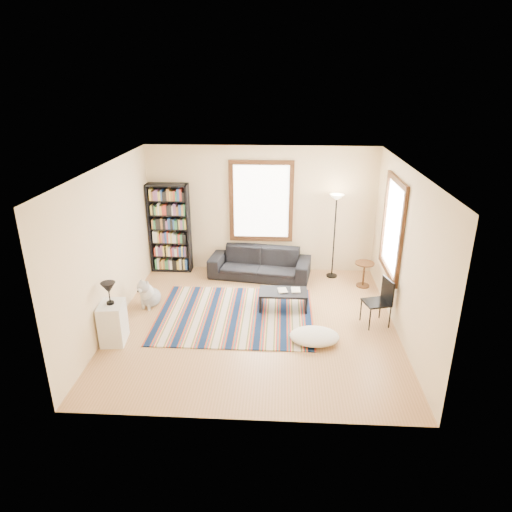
# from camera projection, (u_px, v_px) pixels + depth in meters

# --- Properties ---
(floor) EXTENTS (5.00, 5.00, 0.10)m
(floor) POSITION_uv_depth(u_px,v_px,m) (254.00, 325.00, 8.25)
(floor) COLOR tan
(floor) RESTS_ON ground
(ceiling) EXTENTS (5.00, 5.00, 0.10)m
(ceiling) POSITION_uv_depth(u_px,v_px,m) (254.00, 165.00, 7.18)
(ceiling) COLOR white
(ceiling) RESTS_ON floor
(wall_back) EXTENTS (5.00, 0.10, 2.80)m
(wall_back) POSITION_uv_depth(u_px,v_px,m) (261.00, 209.00, 10.08)
(wall_back) COLOR beige
(wall_back) RESTS_ON floor
(wall_front) EXTENTS (5.00, 0.10, 2.80)m
(wall_front) POSITION_uv_depth(u_px,v_px,m) (241.00, 328.00, 5.35)
(wall_front) COLOR beige
(wall_front) RESTS_ON floor
(wall_left) EXTENTS (0.10, 5.00, 2.80)m
(wall_left) POSITION_uv_depth(u_px,v_px,m) (107.00, 247.00, 7.85)
(wall_left) COLOR beige
(wall_left) RESTS_ON floor
(wall_right) EXTENTS (0.10, 5.00, 2.80)m
(wall_right) POSITION_uv_depth(u_px,v_px,m) (407.00, 254.00, 7.58)
(wall_right) COLOR beige
(wall_right) RESTS_ON floor
(window_back) EXTENTS (1.20, 0.06, 1.60)m
(window_back) POSITION_uv_depth(u_px,v_px,m) (261.00, 202.00, 9.93)
(window_back) COLOR white
(window_back) RESTS_ON wall_back
(window_right) EXTENTS (0.06, 1.20, 1.60)m
(window_right) POSITION_uv_depth(u_px,v_px,m) (393.00, 227.00, 8.25)
(window_right) COLOR white
(window_right) RESTS_ON wall_right
(rug) EXTENTS (2.87, 2.29, 0.02)m
(rug) POSITION_uv_depth(u_px,v_px,m) (235.00, 315.00, 8.48)
(rug) COLOR #0B1C3A
(rug) RESTS_ON floor
(sofa) EXTENTS (2.28, 1.16, 0.64)m
(sofa) POSITION_uv_depth(u_px,v_px,m) (260.00, 263.00, 10.02)
(sofa) COLOR black
(sofa) RESTS_ON floor
(bookshelf) EXTENTS (0.90, 0.30, 2.00)m
(bookshelf) POSITION_uv_depth(u_px,v_px,m) (170.00, 228.00, 10.12)
(bookshelf) COLOR black
(bookshelf) RESTS_ON floor
(coffee_table) EXTENTS (0.98, 0.66, 0.36)m
(coffee_table) POSITION_uv_depth(u_px,v_px,m) (283.00, 300.00, 8.68)
(coffee_table) COLOR black
(coffee_table) RESTS_ON floor
(book_a) EXTENTS (0.25, 0.21, 0.02)m
(book_a) POSITION_uv_depth(u_px,v_px,m) (278.00, 291.00, 8.61)
(book_a) COLOR beige
(book_a) RESTS_ON coffee_table
(book_b) EXTENTS (0.24, 0.18, 0.02)m
(book_b) POSITION_uv_depth(u_px,v_px,m) (291.00, 290.00, 8.65)
(book_b) COLOR beige
(book_b) RESTS_ON coffee_table
(floor_cushion) EXTENTS (0.97, 0.83, 0.21)m
(floor_cushion) POSITION_uv_depth(u_px,v_px,m) (314.00, 336.00, 7.61)
(floor_cushion) COLOR silver
(floor_cushion) RESTS_ON floor
(floor_lamp) EXTENTS (0.35, 0.35, 1.86)m
(floor_lamp) POSITION_uv_depth(u_px,v_px,m) (334.00, 237.00, 9.80)
(floor_lamp) COLOR black
(floor_lamp) RESTS_ON floor
(side_table) EXTENTS (0.50, 0.50, 0.54)m
(side_table) POSITION_uv_depth(u_px,v_px,m) (364.00, 274.00, 9.56)
(side_table) COLOR #412310
(side_table) RESTS_ON floor
(folding_chair) EXTENTS (0.52, 0.50, 0.86)m
(folding_chair) POSITION_uv_depth(u_px,v_px,m) (376.00, 303.00, 8.03)
(folding_chair) COLOR black
(folding_chair) RESTS_ON floor
(white_cabinet) EXTENTS (0.43, 0.54, 0.70)m
(white_cabinet) POSITION_uv_depth(u_px,v_px,m) (113.00, 323.00, 7.53)
(white_cabinet) COLOR silver
(white_cabinet) RESTS_ON floor
(table_lamp) EXTENTS (0.30, 0.30, 0.38)m
(table_lamp) POSITION_uv_depth(u_px,v_px,m) (109.00, 293.00, 7.33)
(table_lamp) COLOR black
(table_lamp) RESTS_ON white_cabinet
(dog) EXTENTS (0.60, 0.70, 0.59)m
(dog) POSITION_uv_depth(u_px,v_px,m) (150.00, 292.00, 8.74)
(dog) COLOR #B4B4B4
(dog) RESTS_ON floor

